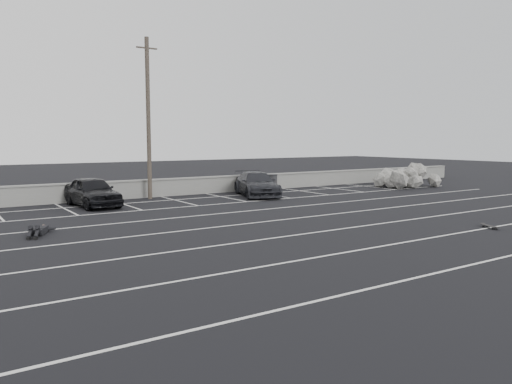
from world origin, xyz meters
TOP-DOWN VIEW (x-y plane):
  - ground at (0.00, 0.00)m, footprint 120.00×120.00m
  - seawall at (0.00, 14.00)m, footprint 50.00×0.45m
  - stall_lines at (-0.08, 4.41)m, footprint 36.00×20.05m
  - car_left at (-6.59, 11.78)m, footprint 2.15×4.59m
  - car_right at (2.98, 11.06)m, footprint 3.55×5.37m
  - utility_pole at (-2.95, 13.20)m, footprint 1.21×0.24m
  - trash_bin at (5.98, 13.60)m, footprint 0.71×0.71m
  - riprap_pile at (14.77, 9.98)m, footprint 5.33×3.67m
  - person at (-10.26, 5.39)m, footprint 2.65×3.04m
  - skateboard at (4.37, -3.05)m, footprint 0.50×0.83m

SIDE VIEW (x-z plane):
  - ground at x=0.00m, z-range 0.00..0.00m
  - stall_lines at x=-0.08m, z-range 0.00..0.01m
  - skateboard at x=4.37m, z-range 0.03..0.13m
  - person at x=-10.26m, z-range 0.00..0.47m
  - riprap_pile at x=14.77m, z-range -0.18..1.22m
  - trash_bin at x=5.98m, z-range 0.01..1.05m
  - seawall at x=0.00m, z-range 0.02..1.08m
  - car_right at x=2.98m, z-range 0.00..1.45m
  - car_left at x=-6.59m, z-range 0.00..1.52m
  - utility_pole at x=-2.95m, z-range 0.06..9.12m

